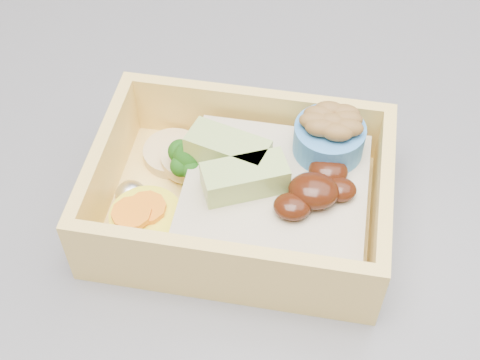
# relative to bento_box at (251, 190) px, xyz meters

# --- Properties ---
(bento_box) EXTENTS (0.17, 0.13, 0.06)m
(bento_box) POSITION_rel_bento_box_xyz_m (0.00, 0.00, 0.00)
(bento_box) COLOR #FFD369
(bento_box) RESTS_ON island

